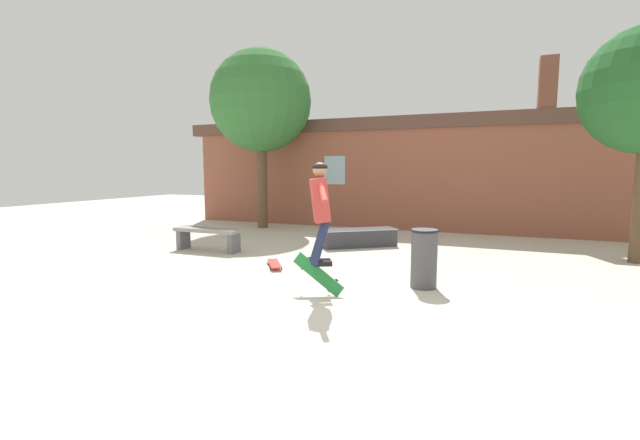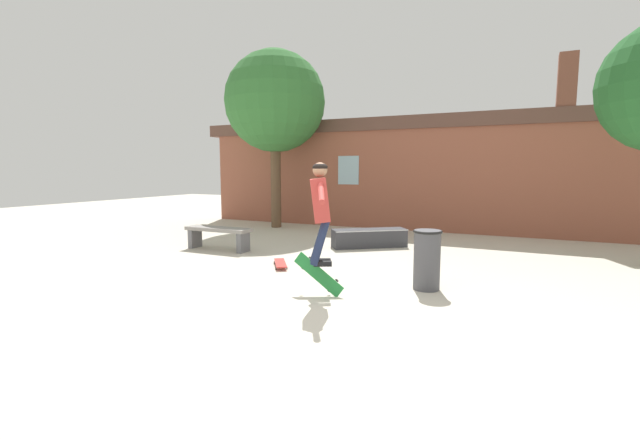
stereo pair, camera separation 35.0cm
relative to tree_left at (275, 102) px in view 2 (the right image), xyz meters
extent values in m
plane|color=beige|center=(4.56, -6.89, -3.90)|extent=(40.00, 40.00, 0.00)
cube|color=#93513D|center=(4.56, 1.30, -2.39)|extent=(15.26, 0.40, 3.03)
cube|color=brown|center=(4.56, 1.30, -0.68)|extent=(16.02, 0.52, 0.40)
cube|color=brown|center=(7.95, 1.30, 0.20)|extent=(0.44, 0.44, 1.35)
cube|color=#99B7C6|center=(2.03, 1.09, -2.09)|extent=(0.70, 0.02, 0.90)
cylinder|color=brown|center=(0.00, 0.00, -2.52)|extent=(0.32, 0.32, 2.76)
sphere|color=#337033|center=(0.00, 0.00, 0.02)|extent=(3.11, 3.11, 3.11)
cube|color=gray|center=(0.82, -3.89, -3.43)|extent=(1.62, 0.43, 0.08)
cube|color=slate|center=(0.13, -3.89, -3.69)|extent=(0.12, 0.36, 0.44)
cube|color=slate|center=(1.51, -3.88, -3.69)|extent=(0.12, 0.36, 0.44)
cube|color=#38383D|center=(3.84, -2.06, -3.69)|extent=(1.70, 1.46, 0.43)
cube|color=#B7B7BC|center=(3.99, -2.25, -3.49)|extent=(1.41, 1.09, 0.02)
cylinder|color=#47474C|center=(5.82, -5.11, -3.44)|extent=(0.40, 0.40, 0.92)
torus|color=black|center=(5.82, -5.11, -3.00)|extent=(0.44, 0.44, 0.04)
cube|color=#B23833|center=(4.49, -6.12, -2.50)|extent=(0.42, 0.44, 0.64)
sphere|color=#A37556|center=(4.49, -6.12, -2.07)|extent=(0.28, 0.28, 0.21)
ellipsoid|color=black|center=(4.49, -6.12, -2.03)|extent=(0.30, 0.30, 0.12)
cylinder|color=#1E2847|center=(4.45, -6.04, -3.10)|extent=(0.34, 0.19, 0.69)
cube|color=black|center=(4.48, -6.03, -3.41)|extent=(0.28, 0.21, 0.07)
cylinder|color=#1E2847|center=(4.53, -6.19, -3.10)|extent=(0.29, 0.29, 0.69)
cube|color=black|center=(4.56, -6.18, -3.41)|extent=(0.28, 0.21, 0.07)
cylinder|color=#B23833|center=(4.30, -5.77, -2.37)|extent=(0.34, 0.55, 0.29)
cylinder|color=#B23833|center=(4.68, -6.47, -2.37)|extent=(0.34, 0.55, 0.29)
cube|color=#237F38|center=(4.44, -6.06, -3.61)|extent=(0.81, 0.07, 0.63)
cylinder|color=black|center=(4.71, -6.00, -3.68)|extent=(0.06, 0.06, 0.05)
cylinder|color=black|center=(4.60, -6.04, -3.84)|extent=(0.06, 0.06, 0.05)
cylinder|color=black|center=(4.27, -6.00, -3.39)|extent=(0.06, 0.06, 0.05)
cylinder|color=black|center=(4.16, -6.04, -3.55)|extent=(0.06, 0.06, 0.05)
cube|color=red|center=(3.00, -4.76, -3.83)|extent=(0.61, 0.75, 0.02)
cylinder|color=black|center=(3.22, -4.90, -3.88)|extent=(0.04, 0.05, 0.05)
cylinder|color=black|center=(3.05, -5.02, -3.88)|extent=(0.04, 0.05, 0.05)
cylinder|color=black|center=(2.94, -4.50, -3.88)|extent=(0.04, 0.05, 0.05)
cylinder|color=black|center=(2.77, -4.62, -3.88)|extent=(0.04, 0.05, 0.05)
camera|label=1|loc=(6.81, -11.75, -2.07)|focal=24.00mm
camera|label=2|loc=(7.13, -11.61, -2.07)|focal=24.00mm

